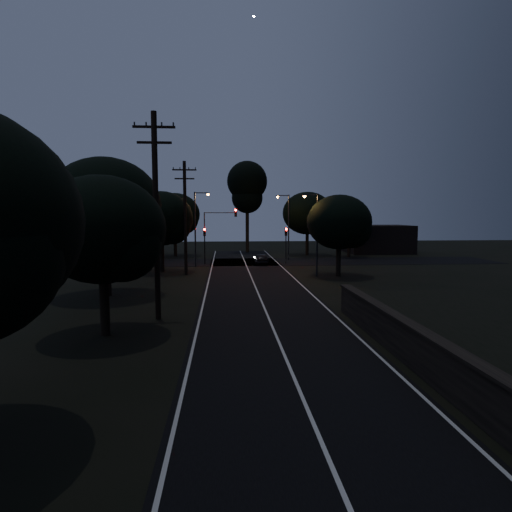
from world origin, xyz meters
TOP-DOWN VIEW (x-y plane):
  - ground at (0.00, 0.00)m, footprint 160.00×160.00m
  - road_surface at (0.00, 31.12)m, footprint 60.00×70.00m
  - utility_pole_mid at (-6.00, 15.00)m, footprint 2.20×0.30m
  - utility_pole_far at (-6.00, 32.00)m, footprint 2.20×0.30m
  - tree_left_b at (-7.79, 11.88)m, footprint 5.88×5.88m
  - tree_left_c at (-10.23, 21.85)m, footprint 7.55×7.55m
  - tree_left_d at (-8.28, 33.87)m, footprint 6.21×6.21m
  - tree_far_nw at (-8.76, 49.86)m, footprint 6.68×6.68m
  - tree_far_w at (-13.74, 45.85)m, footprint 7.33×7.33m
  - tree_far_ne at (9.24, 49.86)m, footprint 6.86×6.86m
  - tree_far_e at (14.18, 46.90)m, footprint 5.07×5.07m
  - tree_right_a at (8.21, 29.88)m, footprint 5.84×5.84m
  - tall_pine at (1.00, 55.00)m, footprint 5.88×5.88m
  - building_left at (-20.00, 52.00)m, footprint 10.00×8.00m
  - building_right at (20.00, 53.00)m, footprint 9.00×7.00m
  - signal_left at (-4.60, 39.99)m, footprint 0.28×0.35m
  - signal_right at (4.60, 39.99)m, footprint 0.28×0.35m
  - signal_mast at (-2.91, 39.99)m, footprint 3.70×0.35m
  - streetlight_a at (-5.31, 38.00)m, footprint 1.66×0.26m
  - streetlight_b at (5.31, 44.00)m, footprint 1.66×0.26m
  - streetlight_c at (5.83, 30.00)m, footprint 1.46×0.26m
  - car at (1.74, 39.75)m, footprint 1.48×3.59m

SIDE VIEW (x-z plane):
  - ground at x=0.00m, z-range 0.00..0.00m
  - road_surface at x=0.00m, z-range 0.00..0.03m
  - car at x=1.74m, z-range 0.00..1.22m
  - building_right at x=20.00m, z-range 0.00..4.00m
  - building_left at x=-20.00m, z-range 0.00..4.40m
  - signal_left at x=-4.60m, z-range 0.79..4.89m
  - signal_right at x=4.60m, z-range 0.79..4.89m
  - tree_far_e at x=14.18m, z-range 0.95..7.38m
  - signal_mast at x=-2.91m, z-range 1.21..7.46m
  - streetlight_c at x=5.83m, z-range 0.60..8.10m
  - streetlight_a at x=-5.31m, z-range 0.64..8.64m
  - streetlight_b at x=5.31m, z-range 0.64..8.64m
  - tree_right_a at x=8.21m, z-range 1.10..8.52m
  - tree_left_b at x=-7.79m, z-range 1.11..8.58m
  - tree_left_d at x=-8.28m, z-range 1.17..9.04m
  - tree_far_nw at x=-8.76m, z-range 1.25..9.71m
  - utility_pole_far at x=-6.00m, z-range 0.23..10.73m
  - tree_far_ne at x=9.24m, z-range 1.28..9.95m
  - utility_pole_mid at x=-6.00m, z-range 0.24..11.24m
  - tree_far_w at x=-13.74m, z-range 1.40..10.75m
  - tree_left_c at x=-10.23m, z-range 1.40..10.93m
  - tall_pine at x=1.00m, z-range 2.94..16.30m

